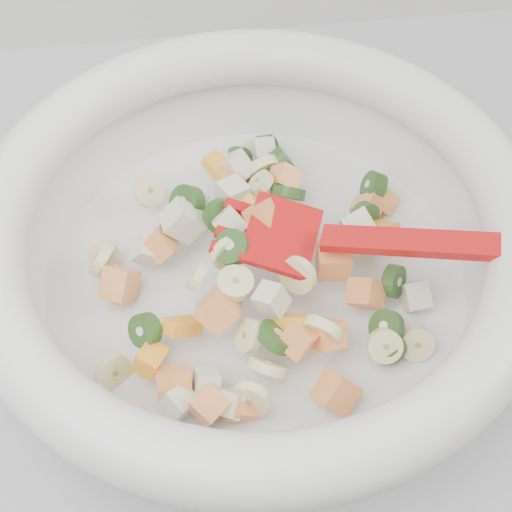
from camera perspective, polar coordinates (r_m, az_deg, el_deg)
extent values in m
cube|color=#A09FA5|center=(1.03, 1.21, -14.70)|extent=(2.00, 0.60, 0.90)
cylinder|color=silver|center=(0.60, 0.00, -2.27)|extent=(0.33, 0.33, 0.02)
torus|color=silver|center=(0.54, 0.00, 2.41)|extent=(0.40, 0.40, 0.05)
cylinder|color=beige|center=(0.65, -2.22, 6.58)|extent=(0.02, 0.03, 0.03)
cylinder|color=beige|center=(0.59, 7.43, 1.13)|extent=(0.03, 0.03, 0.03)
cylinder|color=beige|center=(0.65, 0.53, 6.42)|extent=(0.04, 0.02, 0.04)
cylinder|color=beige|center=(0.55, 9.35, -6.46)|extent=(0.03, 0.03, 0.03)
cylinder|color=beige|center=(0.55, 3.03, -1.41)|extent=(0.03, 0.03, 0.04)
cylinder|color=beige|center=(0.60, -10.99, 0.03)|extent=(0.03, 0.02, 0.03)
cylinder|color=beige|center=(0.61, -4.49, 4.22)|extent=(0.03, 0.02, 0.03)
cylinder|color=beige|center=(0.54, -1.52, -2.01)|extent=(0.03, 0.03, 0.01)
cylinder|color=beige|center=(0.52, 0.82, -8.04)|extent=(0.03, 0.03, 0.03)
cylinder|color=beige|center=(0.56, 11.57, -6.24)|extent=(0.04, 0.03, 0.03)
cylinder|color=beige|center=(0.55, -10.37, -8.27)|extent=(0.03, 0.02, 0.04)
cylinder|color=beige|center=(0.62, 0.32, 5.30)|extent=(0.03, 0.03, 0.03)
cylinder|color=beige|center=(0.55, -4.26, -1.49)|extent=(0.02, 0.03, 0.03)
cylinder|color=beige|center=(0.55, -2.07, 0.23)|extent=(0.03, 0.02, 0.03)
cylinder|color=beige|center=(0.53, 4.85, -5.37)|extent=(0.03, 0.02, 0.03)
cylinder|color=beige|center=(0.53, -0.56, -5.83)|extent=(0.02, 0.03, 0.03)
cylinder|color=beige|center=(0.60, -11.15, -0.21)|extent=(0.03, 0.03, 0.04)
cylinder|color=beige|center=(0.63, -7.81, 4.73)|extent=(0.03, 0.03, 0.02)
cylinder|color=beige|center=(0.52, -0.39, -10.37)|extent=(0.04, 0.02, 0.04)
cube|color=#FFA050|center=(0.53, 5.83, -9.85)|extent=(0.04, 0.03, 0.04)
cube|color=#FFA050|center=(0.54, 5.07, -5.69)|extent=(0.03, 0.03, 0.03)
cube|color=#FFA050|center=(0.53, -5.98, -9.23)|extent=(0.02, 0.03, 0.03)
cube|color=#FFA050|center=(0.63, 8.04, 3.47)|extent=(0.03, 0.03, 0.03)
cube|color=#FFA050|center=(0.58, -9.88, -2.02)|extent=(0.03, 0.04, 0.03)
cube|color=#FFA050|center=(0.58, -6.99, 0.85)|extent=(0.03, 0.03, 0.03)
cube|color=#FFA050|center=(0.64, -1.56, 6.10)|extent=(0.03, 0.03, 0.03)
cube|color=#FFA050|center=(0.56, 0.38, 2.94)|extent=(0.03, 0.03, 0.03)
cube|color=#FFA050|center=(0.53, -1.09, -10.79)|extent=(0.03, 0.02, 0.03)
cube|color=#FFA050|center=(0.53, -2.78, -3.92)|extent=(0.03, 0.03, 0.04)
cube|color=#FFA050|center=(0.64, 8.97, 4.08)|extent=(0.03, 0.03, 0.03)
cube|color=#FFA050|center=(0.53, 3.15, -6.10)|extent=(0.03, 0.03, 0.03)
cube|color=#FFA050|center=(0.57, 7.98, -2.72)|extent=(0.03, 0.03, 0.03)
cube|color=#FFA050|center=(0.52, -3.54, -10.78)|extent=(0.03, 0.03, 0.03)
cube|color=#FFA050|center=(0.57, 5.65, -0.31)|extent=(0.03, 0.02, 0.02)
cube|color=#FFA050|center=(0.62, 2.06, 5.62)|extent=(0.03, 0.03, 0.03)
cylinder|color=#3D822B|center=(0.61, 7.86, 2.73)|extent=(0.03, 0.03, 0.03)
cylinder|color=#3D822B|center=(0.64, 8.55, 5.03)|extent=(0.02, 0.03, 0.04)
cylinder|color=#3D822B|center=(0.54, -8.07, -5.37)|extent=(0.03, 0.03, 0.03)
cylinder|color=#3D822B|center=(0.60, -5.04, 3.88)|extent=(0.04, 0.03, 0.03)
cylinder|color=#3D822B|center=(0.58, -2.50, 2.84)|extent=(0.04, 0.03, 0.04)
cylinder|color=#3D822B|center=(0.65, -1.31, 6.88)|extent=(0.03, 0.03, 0.04)
cylinder|color=#3D822B|center=(0.55, 9.46, -5.11)|extent=(0.03, 0.04, 0.03)
cylinder|color=#3D822B|center=(0.61, 2.34, 4.61)|extent=(0.03, 0.03, 0.03)
cylinder|color=#3D822B|center=(0.55, -1.76, 0.61)|extent=(0.03, 0.03, 0.02)
cylinder|color=#3D822B|center=(0.58, 9.97, -1.82)|extent=(0.02, 0.03, 0.03)
cylinder|color=#3D822B|center=(0.65, 1.92, 6.87)|extent=(0.03, 0.03, 0.03)
cylinder|color=#3D822B|center=(0.65, 0.71, 6.30)|extent=(0.03, 0.02, 0.03)
cylinder|color=#3D822B|center=(0.53, 1.41, -5.94)|extent=(0.03, 0.04, 0.03)
cylinder|color=#3D822B|center=(0.67, 0.70, 7.76)|extent=(0.03, 0.04, 0.04)
cylinder|color=#3D822B|center=(0.55, 9.57, -6.52)|extent=(0.03, 0.03, 0.02)
cube|color=beige|center=(0.53, 1.12, -3.19)|extent=(0.03, 0.03, 0.03)
cube|color=beige|center=(0.53, -1.81, -10.67)|extent=(0.02, 0.03, 0.03)
cube|color=beige|center=(0.66, 0.35, 7.66)|extent=(0.03, 0.03, 0.03)
cube|color=beige|center=(0.59, -7.86, 0.50)|extent=(0.03, 0.02, 0.03)
cube|color=beige|center=(0.53, -3.62, -9.21)|extent=(0.02, 0.02, 0.03)
cube|color=beige|center=(0.61, -1.68, 4.53)|extent=(0.03, 0.03, 0.02)
cube|color=beige|center=(0.64, -1.51, 6.42)|extent=(0.03, 0.03, 0.03)
cube|color=beige|center=(0.59, 11.45, -2.84)|extent=(0.02, 0.03, 0.03)
cube|color=beige|center=(0.52, -5.68, -10.63)|extent=(0.03, 0.03, 0.03)
cube|color=beige|center=(0.59, 7.47, 2.12)|extent=(0.03, 0.03, 0.03)
cube|color=beige|center=(0.59, -5.33, 2.57)|extent=(0.04, 0.02, 0.04)
cube|color=beige|center=(0.57, -1.89, 2.40)|extent=(0.03, 0.03, 0.03)
cube|color=#FFA82E|center=(0.54, -5.35, -5.13)|extent=(0.03, 0.03, 0.03)
cube|color=#FFA82E|center=(0.54, -7.71, -7.42)|extent=(0.03, 0.03, 0.02)
cube|color=#FFA82E|center=(0.64, -2.80, 6.47)|extent=(0.03, 0.03, 0.02)
cube|color=#FFA82E|center=(0.60, 9.12, 1.84)|extent=(0.03, 0.03, 0.03)
cube|color=#FFA82E|center=(0.58, -0.44, 3.18)|extent=(0.03, 0.03, 0.03)
cube|color=#FFA82E|center=(0.54, 2.71, -5.01)|extent=(0.03, 0.03, 0.03)
cube|color=#AE100F|center=(0.55, 1.87, 1.52)|extent=(0.07, 0.07, 0.02)
cube|color=#AE100F|center=(0.57, -1.08, 3.49)|extent=(0.03, 0.02, 0.01)
cube|color=#AE100F|center=(0.57, -1.40, 2.48)|extent=(0.03, 0.02, 0.01)
cube|color=#AE100F|center=(0.56, -1.74, 1.44)|extent=(0.03, 0.02, 0.01)
cube|color=#AE100F|center=(0.55, -2.09, 0.36)|extent=(0.03, 0.02, 0.01)
cube|color=#AE100F|center=(0.54, 14.29, 0.78)|extent=(0.17, 0.08, 0.04)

